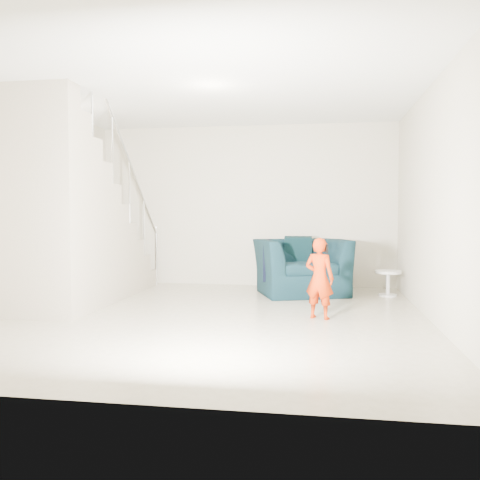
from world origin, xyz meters
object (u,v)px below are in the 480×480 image
object	(u,v)px
side_table	(388,279)
staircase	(74,234)
toddler	(319,278)
armchair	(301,267)

from	to	relation	value
side_table	staircase	distance (m)	4.51
side_table	staircase	bearing A→B (deg)	-162.39
toddler	side_table	size ratio (longest dim) A/B	2.49
armchair	staircase	bearing A→B (deg)	-175.26
armchair	toddler	size ratio (longest dim) A/B	1.35
armchair	side_table	world-z (taller)	armchair
side_table	staircase	size ratio (longest dim) A/B	0.10
staircase	toddler	bearing A→B (deg)	-7.54
side_table	toddler	bearing A→B (deg)	-119.28
side_table	armchair	bearing A→B (deg)	179.52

